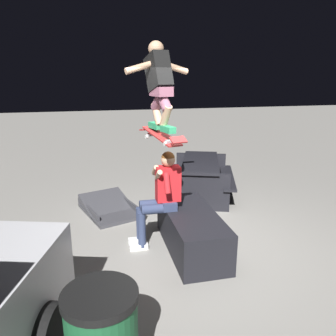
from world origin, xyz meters
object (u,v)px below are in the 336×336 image
(ledge_box_main, at_px, (191,231))
(picnic_table_back, at_px, (200,173))
(person_sitting_on_ledge, at_px, (160,193))
(skateboard, at_px, (161,136))
(kicker_ramp, at_px, (110,209))
(skater_airborne, at_px, (159,82))

(ledge_box_main, height_order, picnic_table_back, picnic_table_back)
(person_sitting_on_ledge, height_order, picnic_table_back, person_sitting_on_ledge)
(person_sitting_on_ledge, xyz_separation_m, picnic_table_back, (1.78, -1.22, -0.29))
(ledge_box_main, height_order, skateboard, skateboard)
(person_sitting_on_ledge, bearing_deg, kicker_ramp, 25.40)
(ledge_box_main, height_order, kicker_ramp, ledge_box_main)
(person_sitting_on_ledge, bearing_deg, ledge_box_main, -122.31)
(kicker_ramp, relative_size, picnic_table_back, 0.67)
(person_sitting_on_ledge, xyz_separation_m, kicker_ramp, (1.35, 0.64, -0.73))
(person_sitting_on_ledge, xyz_separation_m, skateboard, (-0.11, 0.00, 0.85))
(kicker_ramp, distance_m, picnic_table_back, 1.97)
(skateboard, bearing_deg, kicker_ramp, 23.66)
(ledge_box_main, relative_size, person_sitting_on_ledge, 1.15)
(skater_airborne, distance_m, kicker_ramp, 2.74)
(ledge_box_main, distance_m, person_sitting_on_ledge, 0.69)
(skater_airborne, distance_m, picnic_table_back, 2.87)
(picnic_table_back, bearing_deg, kicker_ramp, 102.96)
(ledge_box_main, relative_size, picnic_table_back, 0.78)
(kicker_ramp, bearing_deg, person_sitting_on_ledge, -154.60)
(skateboard, height_order, kicker_ramp, skateboard)
(ledge_box_main, xyz_separation_m, skateboard, (0.14, 0.40, 1.36))
(skateboard, height_order, picnic_table_back, skateboard)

